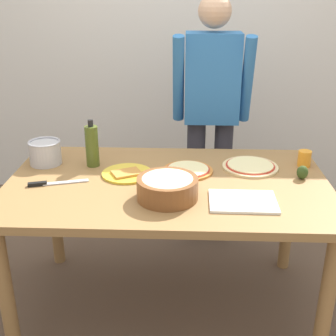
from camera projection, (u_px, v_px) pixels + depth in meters
ground at (168, 304)px, 2.50m from camera, size 8.00×8.00×0.00m
wall_back at (176, 35)px, 3.48m from camera, size 5.60×0.10×2.60m
dining_table at (168, 198)px, 2.24m from camera, size 1.60×0.96×0.76m
person_cook at (211, 107)px, 2.83m from camera, size 0.49×0.25×1.62m
pizza_raw_on_board at (250, 166)px, 2.37m from camera, size 0.30×0.30×0.02m
pizza_cooked_on_tray at (188, 170)px, 2.32m from camera, size 0.26×0.26×0.02m
plate_with_slice at (127, 173)px, 2.28m from camera, size 0.26×0.26×0.02m
popcorn_bowl at (167, 186)px, 2.01m from camera, size 0.28×0.28×0.11m
olive_oil_bottle at (92, 146)px, 2.36m from camera, size 0.07×0.07×0.26m
steel_pot at (45, 152)px, 2.40m from camera, size 0.17×0.17×0.13m
cup_orange at (304, 158)px, 2.38m from camera, size 0.07×0.07×0.08m
cutting_board_white at (243, 201)px, 1.99m from camera, size 0.30×0.22×0.01m
chef_knife at (51, 183)px, 2.17m from camera, size 0.29×0.10×0.02m
avocado at (302, 172)px, 2.22m from camera, size 0.06×0.06×0.07m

